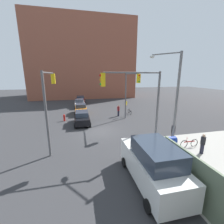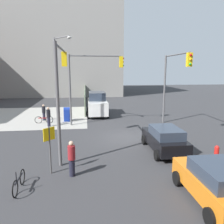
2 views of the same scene
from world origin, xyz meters
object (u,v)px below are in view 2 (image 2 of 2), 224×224
traffic_signal_ne_corner (91,76)px  pedestrian_walking_north (49,116)px  mailbox_blue (67,114)px  bicycle_at_crosswalk (19,182)px  van_white_delivery (97,104)px  pedestrian_waiting (72,158)px  traffic_signal_se_corner (173,76)px  sedan_black (164,139)px  bicycle_leaning_on_fence (44,120)px  traffic_signal_nw_corner (61,79)px  fire_hydrant (217,153)px  pedestrian_crossing (44,112)px  street_lamp_corner (58,75)px  coupe_orange (215,182)px

traffic_signal_ne_corner → pedestrian_walking_north: (-0.30, 3.93, -3.66)m
mailbox_blue → bicycle_at_crosswalk: (-13.00, 1.00, -0.42)m
van_white_delivery → pedestrian_walking_north: size_ratio=2.98×
van_white_delivery → pedestrian_waiting: van_white_delivery is taller
traffic_signal_se_corner → sedan_black: traffic_signal_se_corner is taller
traffic_signal_se_corner → pedestrian_waiting: (-8.34, 8.30, -3.68)m
mailbox_blue → bicycle_leaning_on_fence: mailbox_blue is taller
bicycle_at_crosswalk → traffic_signal_nw_corner: bearing=-19.9°
fire_hydrant → pedestrian_waiting: pedestrian_waiting is taller
traffic_signal_nw_corner → pedestrian_walking_north: 8.02m
pedestrian_crossing → pedestrian_walking_north: size_ratio=0.92×
bicycle_at_crosswalk → pedestrian_waiting: bearing=-65.5°
sedan_black → mailbox_blue: bearing=36.1°
pedestrian_walking_north → street_lamp_corner: bearing=119.6°
traffic_signal_ne_corner → mailbox_blue: traffic_signal_ne_corner is taller
coupe_orange → pedestrian_walking_north: bearing=33.0°
mailbox_blue → pedestrian_crossing: pedestrian_crossing is taller
fire_hydrant → sedan_black: 3.04m
sedan_black → pedestrian_walking_north: size_ratio=2.30×
traffic_signal_nw_corner → coupe_orange: 9.49m
traffic_signal_ne_corner → coupe_orange: 14.37m
van_white_delivery → pedestrian_waiting: (-14.89, 2.00, -0.35)m
bicycle_at_crosswalk → bicycle_leaning_on_fence: bearing=5.5°
mailbox_blue → pedestrian_crossing: size_ratio=0.86×
traffic_signal_ne_corner → mailbox_blue: bearing=55.0°
traffic_signal_nw_corner → bicycle_at_crosswalk: 6.12m
street_lamp_corner → bicycle_at_crosswalk: size_ratio=4.57×
traffic_signal_nw_corner → pedestrian_crossing: bearing=17.0°
van_white_delivery → bicycle_at_crosswalk: van_white_delivery is taller
pedestrian_walking_north → bicycle_leaning_on_fence: (1.40, 0.70, -0.60)m
street_lamp_corner → pedestrian_walking_north: street_lamp_corner is taller
coupe_orange → street_lamp_corner: bearing=28.7°
pedestrian_walking_north → bicycle_at_crosswalk: 11.03m
sedan_black → traffic_signal_nw_corner: bearing=85.7°
pedestrian_waiting → traffic_signal_se_corner: bearing=15.8°
coupe_orange → bicycle_at_crosswalk: bearing=76.8°
street_lamp_corner → pedestrian_walking_north: size_ratio=4.42×
pedestrian_walking_north → mailbox_blue: bearing=135.4°
coupe_orange → sedan_black: same height
sedan_black → van_white_delivery: size_ratio=0.77×
sedan_black → van_white_delivery: van_white_delivery is taller
bicycle_leaning_on_fence → bicycle_at_crosswalk: same height
van_white_delivery → mailbox_blue: bearing=132.1°
coupe_orange → pedestrian_crossing: (15.45, 9.24, 0.02)m
fire_hydrant → coupe_orange: bearing=147.1°
traffic_signal_se_corner → bicycle_at_crosswalk: traffic_signal_se_corner is taller
bicycle_leaning_on_fence → street_lamp_corner: bearing=-113.0°
pedestrian_crossing → traffic_signal_nw_corner: bearing=165.0°
traffic_signal_se_corner → coupe_orange: size_ratio=1.66×
street_lamp_corner → fire_hydrant: (-9.91, -9.77, -4.22)m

